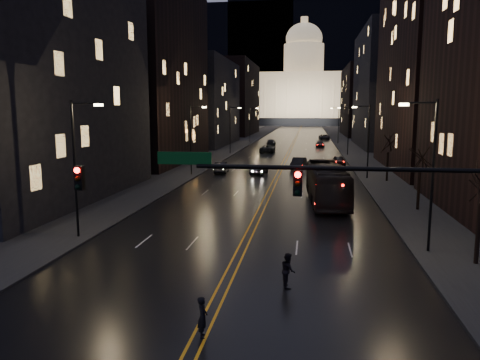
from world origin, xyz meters
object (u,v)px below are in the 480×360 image
at_px(oncoming_car_b, 222,167).
at_px(receding_car_a, 299,163).
at_px(traffic_signal, 361,197).
at_px(pedestrian_a, 202,317).
at_px(bus, 327,184).
at_px(oncoming_car_a, 259,169).
at_px(pedestrian_b, 288,270).

bearing_deg(oncoming_car_b, receding_car_a, -154.60).
relative_size(traffic_signal, receding_car_a, 3.49).
height_order(traffic_signal, pedestrian_a, traffic_signal).
relative_size(traffic_signal, bus, 1.37).
bearing_deg(receding_car_a, bus, -75.41).
bearing_deg(traffic_signal, pedestrian_a, -160.96).
bearing_deg(pedestrian_a, traffic_signal, -81.71).
xyz_separation_m(oncoming_car_a, pedestrian_b, (5.54, -38.69, 0.10)).
xyz_separation_m(oncoming_car_a, pedestrian_a, (2.63, -44.16, 0.05)).
height_order(bus, oncoming_car_b, bus).
height_order(receding_car_a, pedestrian_a, receding_car_a).
relative_size(oncoming_car_a, receding_car_a, 0.88).
bearing_deg(oncoming_car_b, bus, 121.67).
bearing_deg(oncoming_car_b, pedestrian_a, 96.15).
distance_m(oncoming_car_a, receding_car_a, 8.30).
distance_m(oncoming_car_b, pedestrian_b, 41.12).
xyz_separation_m(oncoming_car_b, pedestrian_b, (10.65, -39.72, 0.08)).
height_order(bus, pedestrian_a, bus).
relative_size(oncoming_car_a, pedestrian_b, 2.59).
bearing_deg(pedestrian_b, pedestrian_a, 138.84).
distance_m(traffic_signal, bus, 24.75).
distance_m(bus, receding_car_a, 24.48).
bearing_deg(pedestrian_b, bus, -19.97).
xyz_separation_m(receding_car_a, pedestrian_b, (0.54, -45.31, 0.03)).
bearing_deg(pedestrian_b, oncoming_car_b, 1.91).
bearing_deg(oncoming_car_b, pedestrian_b, 101.45).
relative_size(oncoming_car_a, pedestrian_a, 2.75).
bearing_deg(traffic_signal, oncoming_car_a, 101.28).
bearing_deg(receding_car_a, pedestrian_a, -85.31).
distance_m(pedestrian_a, pedestrian_b, 6.20).
bearing_deg(oncoming_car_a, pedestrian_a, 101.28).
relative_size(traffic_signal, oncoming_car_a, 3.97).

